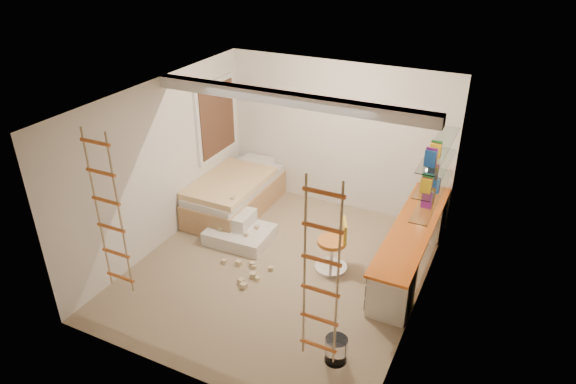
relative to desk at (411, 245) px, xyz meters
The scene contains 15 objects.
floor 1.96m from the desk, 153.35° to the right, with size 4.50×4.50×0.00m, color #988162.
ceiling_beam 2.78m from the desk, 161.89° to the right, with size 4.00×0.18×0.16m, color white.
window_frame 3.91m from the desk, behind, with size 0.06×1.15×1.35m, color white.
window_blind 3.88m from the desk, behind, with size 0.02×1.00×1.20m, color #4C2D1E.
rope_ladder_left 4.18m from the desk, 139.59° to the right, with size 0.41×0.04×2.13m, color #CE6123, non-canonical shape.
rope_ladder_right 2.86m from the desk, 98.00° to the right, with size 0.41×0.04×2.13m, color #C65521, non-canonical shape.
waste_bin 2.21m from the desk, 98.29° to the right, with size 0.26×0.26×0.33m, color white.
desk is the anchor object (origin of this frame).
shelves 1.14m from the desk, 60.31° to the left, with size 0.25×1.80×0.71m.
bed 3.22m from the desk, behind, with size 1.02×2.00×0.69m.
task_lamp 1.21m from the desk, 92.80° to the left, with size 0.14×0.36×0.57m.
swivel_chair 1.14m from the desk, 153.13° to the right, with size 0.64×0.64×0.82m.
play_platform 2.72m from the desk, behind, with size 1.02×0.80×0.44m.
toy_blocks 2.49m from the desk, 159.53° to the right, with size 1.12×1.22×0.71m.
books 1.23m from the desk, 60.31° to the left, with size 0.14×0.70×0.92m.
Camera 1 is at (2.82, -5.51, 4.57)m, focal length 32.00 mm.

